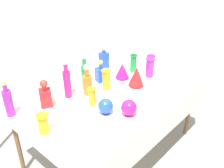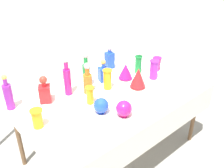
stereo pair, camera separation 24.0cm
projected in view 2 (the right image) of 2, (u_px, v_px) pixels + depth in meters
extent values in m
plane|color=gray|center=(112.00, 150.00, 2.82)|extent=(40.00, 40.00, 0.00)
cube|color=white|center=(112.00, 94.00, 2.46)|extent=(1.85, 1.14, 0.03)
cube|color=white|center=(156.00, 133.00, 2.14)|extent=(1.85, 0.01, 0.28)
cylinder|color=brown|center=(194.00, 114.00, 2.81)|extent=(0.04, 0.04, 0.73)
cylinder|color=brown|center=(19.00, 137.00, 2.47)|extent=(0.04, 0.04, 0.73)
cylinder|color=brown|center=(134.00, 84.00, 3.43)|extent=(0.04, 0.04, 0.73)
cylinder|color=#C61972|center=(68.00, 82.00, 2.37)|extent=(0.07, 0.07, 0.26)
cylinder|color=#C61972|center=(66.00, 66.00, 2.29)|extent=(0.04, 0.04, 0.08)
sphere|color=#B2B2B7|center=(65.00, 61.00, 2.26)|extent=(0.05, 0.05, 0.05)
cylinder|color=purple|center=(9.00, 97.00, 2.16)|extent=(0.07, 0.07, 0.24)
cylinder|color=purple|center=(5.00, 82.00, 2.09)|extent=(0.03, 0.03, 0.06)
sphere|color=gold|center=(4.00, 77.00, 2.07)|extent=(0.04, 0.04, 0.04)
cylinder|color=orange|center=(88.00, 84.00, 2.41)|extent=(0.09, 0.09, 0.19)
cylinder|color=orange|center=(87.00, 71.00, 2.35)|extent=(0.04, 0.04, 0.07)
sphere|color=#B2B2B7|center=(87.00, 66.00, 2.32)|extent=(0.06, 0.06, 0.06)
cylinder|color=#198C38|center=(87.00, 76.00, 2.49)|extent=(0.07, 0.07, 0.25)
cylinder|color=#198C38|center=(86.00, 61.00, 2.41)|extent=(0.04, 0.04, 0.08)
sphere|color=#B2B2B7|center=(85.00, 56.00, 2.39)|extent=(0.05, 0.05, 0.05)
cube|color=red|center=(45.00, 94.00, 2.28)|extent=(0.14, 0.14, 0.16)
cylinder|color=red|center=(44.00, 84.00, 2.23)|extent=(0.04, 0.04, 0.04)
sphere|color=maroon|center=(43.00, 80.00, 2.21)|extent=(0.07, 0.07, 0.07)
cube|color=blue|center=(104.00, 74.00, 2.64)|extent=(0.12, 0.12, 0.15)
cylinder|color=blue|center=(103.00, 66.00, 2.59)|extent=(0.04, 0.04, 0.05)
sphere|color=gold|center=(103.00, 62.00, 2.57)|extent=(0.05, 0.05, 0.05)
cube|color=blue|center=(110.00, 60.00, 2.92)|extent=(0.10, 0.10, 0.19)
cylinder|color=blue|center=(110.00, 51.00, 2.86)|extent=(0.04, 0.04, 0.04)
sphere|color=#B2B2B7|center=(110.00, 48.00, 2.84)|extent=(0.06, 0.06, 0.06)
cylinder|color=orange|center=(37.00, 118.00, 1.95)|extent=(0.08, 0.08, 0.16)
cylinder|color=orange|center=(36.00, 111.00, 1.92)|extent=(0.10, 0.10, 0.01)
cylinder|color=#198C38|center=(138.00, 64.00, 2.80)|extent=(0.07, 0.07, 0.20)
cylinder|color=#198C38|center=(139.00, 57.00, 2.76)|extent=(0.08, 0.08, 0.01)
cylinder|color=purple|center=(154.00, 70.00, 2.67)|extent=(0.09, 0.09, 0.21)
cylinder|color=purple|center=(155.00, 61.00, 2.62)|extent=(0.10, 0.10, 0.01)
cylinder|color=#C61972|center=(157.00, 64.00, 2.87)|extent=(0.08, 0.08, 0.15)
cylinder|color=#C61972|center=(157.00, 58.00, 2.84)|extent=(0.10, 0.10, 0.01)
cylinder|color=orange|center=(90.00, 95.00, 2.25)|extent=(0.07, 0.07, 0.17)
cylinder|color=orange|center=(90.00, 88.00, 2.21)|extent=(0.08, 0.08, 0.01)
cylinder|color=orange|center=(107.00, 79.00, 2.48)|extent=(0.08, 0.08, 0.21)
cylinder|color=orange|center=(107.00, 70.00, 2.43)|extent=(0.09, 0.09, 0.01)
cylinder|color=red|center=(138.00, 87.00, 2.55)|extent=(0.08, 0.08, 0.01)
cone|color=red|center=(138.00, 77.00, 2.50)|extent=(0.16, 0.16, 0.20)
cylinder|color=#C61972|center=(125.00, 78.00, 2.71)|extent=(0.08, 0.08, 0.01)
cone|color=#C61972|center=(126.00, 71.00, 2.67)|extent=(0.15, 0.15, 0.16)
cylinder|color=blue|center=(101.00, 112.00, 2.16)|extent=(0.06, 0.06, 0.01)
sphere|color=blue|center=(101.00, 106.00, 2.12)|extent=(0.13, 0.13, 0.13)
cylinder|color=#C61972|center=(124.00, 116.00, 2.11)|extent=(0.06, 0.06, 0.01)
sphere|color=#C61972|center=(124.00, 108.00, 2.08)|extent=(0.14, 0.14, 0.14)
cube|color=white|center=(180.00, 94.00, 2.39)|extent=(0.06, 0.03, 0.03)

